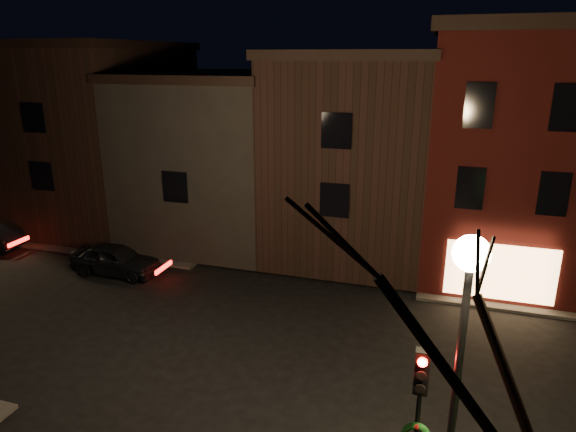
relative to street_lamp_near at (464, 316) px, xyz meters
The scene contains 9 objects.
ground 10.06m from the street_lamp_near, 135.94° to the left, with size 120.00×120.00×0.00m, color black.
sidewalk_far_left 37.26m from the street_lamp_near, 135.22° to the left, with size 30.00×30.00×0.12m, color #2D2B28.
corner_building 15.58m from the street_lamp_near, 83.37° to the left, with size 6.50×8.50×10.50m.
row_building_a 17.16m from the street_lamp_near, 105.90° to the left, with size 7.30×10.30×9.40m.
row_building_b 20.39m from the street_lamp_near, 125.91° to the left, with size 7.80×10.30×8.40m.
row_building_c 25.32m from the street_lamp_near, 139.33° to the left, with size 7.30×10.30×9.90m.
street_lamp_near is the anchor object (origin of this frame).
traffic_signal 2.49m from the street_lamp_near, 140.63° to the left, with size 0.58×0.38×4.05m.
parked_car_a 17.70m from the street_lamp_near, 145.62° to the left, with size 1.62×4.03×1.37m, color black.
Camera 1 is at (5.70, -14.13, 9.31)m, focal length 32.00 mm.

